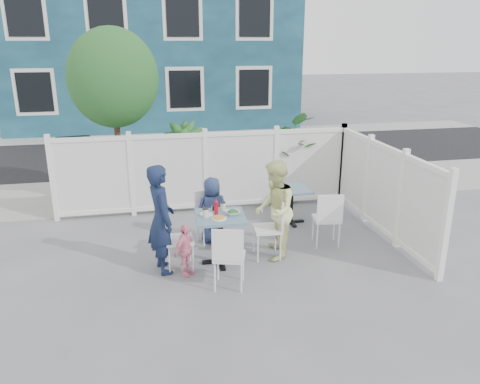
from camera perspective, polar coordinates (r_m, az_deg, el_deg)
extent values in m
plane|color=slate|center=(7.41, -2.36, -8.54)|extent=(80.00, 80.00, 0.00)
cube|color=gray|center=(10.91, -5.59, 0.29)|extent=(24.00, 2.60, 0.01)
cube|color=black|center=(14.47, -7.19, 4.65)|extent=(24.00, 5.00, 0.01)
cube|color=gray|center=(17.50, -8.03, 6.94)|extent=(24.00, 1.60, 0.01)
cube|color=#15374E|center=(20.56, -10.54, 16.85)|extent=(11.00, 6.00, 6.00)
cube|color=black|center=(17.76, -18.25, 11.60)|extent=(1.20, 0.04, 1.40)
cube|color=black|center=(17.77, -5.06, 12.41)|extent=(1.20, 0.04, 1.40)
cube|color=black|center=(17.70, -19.09, 19.64)|extent=(1.20, 0.04, 1.40)
cube|color=black|center=(17.70, -5.30, 20.49)|extent=(1.20, 0.04, 1.40)
cube|color=white|center=(9.36, -4.20, 2.52)|extent=(5.80, 0.04, 1.40)
cube|color=white|center=(9.19, -4.30, 6.97)|extent=(5.86, 0.08, 0.08)
cube|color=white|center=(9.59, -4.10, -1.86)|extent=(5.86, 0.08, 0.12)
cube|color=white|center=(8.58, 17.07, 0.31)|extent=(0.04, 3.60, 1.40)
cube|color=white|center=(8.39, 17.53, 5.13)|extent=(0.08, 3.66, 0.08)
cube|color=white|center=(8.83, 16.62, -4.39)|extent=(0.08, 3.66, 0.12)
cylinder|color=#382316|center=(10.09, -14.59, 5.35)|extent=(0.12, 0.12, 2.40)
ellipsoid|color=#1C5526|center=(9.89, -15.24, 13.28)|extent=(1.80, 1.62, 1.98)
cube|color=gold|center=(11.00, -19.32, 2.78)|extent=(0.73, 0.58, 1.23)
imported|color=#1C5526|center=(9.99, -7.04, 3.58)|extent=(1.23, 1.23, 1.69)
imported|color=#1C5526|center=(10.26, 4.99, 4.26)|extent=(1.58, 1.76, 1.77)
cube|color=#385772|center=(7.09, -2.42, -3.04)|extent=(0.78, 0.78, 0.04)
cylinder|color=black|center=(7.24, -2.38, -5.87)|extent=(0.09, 0.09, 0.72)
cube|color=black|center=(7.39, -2.34, -8.43)|extent=(0.59, 0.12, 0.04)
cube|color=black|center=(7.39, -2.34, -8.43)|extent=(0.12, 0.59, 0.04)
cube|color=#385772|center=(8.75, 6.33, 0.34)|extent=(0.66, 0.66, 0.04)
cylinder|color=black|center=(8.86, 6.26, -1.73)|extent=(0.07, 0.07, 0.63)
cube|color=black|center=(8.97, 6.19, -3.63)|extent=(0.51, 0.08, 0.04)
cube|color=black|center=(8.97, 6.19, -3.63)|extent=(0.08, 0.51, 0.04)
cube|color=white|center=(7.11, -7.40, -5.78)|extent=(0.42, 0.44, 0.04)
cube|color=white|center=(7.00, -9.07, -3.97)|extent=(0.04, 0.43, 0.46)
cylinder|color=white|center=(7.39, -6.11, -6.75)|extent=(0.02, 0.02, 0.46)
cylinder|color=white|center=(7.05, -5.76, -7.98)|extent=(0.02, 0.02, 0.46)
cylinder|color=white|center=(7.36, -8.82, -6.95)|extent=(0.02, 0.02, 0.46)
cylinder|color=white|center=(7.03, -8.61, -8.20)|extent=(0.02, 0.02, 0.46)
cube|color=white|center=(7.41, 3.33, -4.52)|extent=(0.45, 0.47, 0.04)
cube|color=white|center=(7.36, 4.90, -2.53)|extent=(0.06, 0.44, 0.47)
cylinder|color=white|center=(7.31, 2.19, -6.88)|extent=(0.03, 0.03, 0.47)
cylinder|color=white|center=(7.65, 1.70, -5.70)|extent=(0.03, 0.03, 0.47)
cylinder|color=white|center=(7.37, 4.95, -6.70)|extent=(0.03, 0.03, 0.47)
cylinder|color=white|center=(7.71, 4.34, -5.54)|extent=(0.03, 0.03, 0.47)
cube|color=white|center=(7.93, -3.69, -3.31)|extent=(0.48, 0.46, 0.04)
cube|color=white|center=(8.00, -4.18, -1.26)|extent=(0.40, 0.11, 0.43)
cylinder|color=white|center=(7.92, -2.07, -4.99)|extent=(0.02, 0.02, 0.43)
cylinder|color=white|center=(7.81, -4.45, -5.38)|extent=(0.02, 0.02, 0.43)
cylinder|color=white|center=(8.20, -2.91, -4.17)|extent=(0.02, 0.02, 0.43)
cylinder|color=white|center=(8.10, -5.22, -4.53)|extent=(0.02, 0.02, 0.43)
cube|color=white|center=(6.54, -1.32, -7.88)|extent=(0.52, 0.51, 0.04)
cube|color=white|center=(6.26, -1.52, -6.56)|extent=(0.42, 0.15, 0.46)
cylinder|color=white|center=(6.81, -2.70, -8.91)|extent=(0.02, 0.02, 0.46)
cylinder|color=white|center=(6.78, 0.40, -9.03)|extent=(0.02, 0.02, 0.46)
cylinder|color=white|center=(6.51, -3.09, -10.28)|extent=(0.02, 0.02, 0.46)
cylinder|color=white|center=(6.48, 0.17, -10.41)|extent=(0.02, 0.02, 0.46)
cube|color=white|center=(7.99, 10.52, -3.23)|extent=(0.49, 0.47, 0.04)
cube|color=white|center=(7.72, 10.94, -1.99)|extent=(0.43, 0.10, 0.46)
cylinder|color=white|center=(8.19, 8.90, -4.33)|extent=(0.02, 0.02, 0.46)
cylinder|color=white|center=(8.27, 11.40, -4.24)|extent=(0.02, 0.02, 0.46)
cylinder|color=white|center=(7.88, 9.40, -5.28)|extent=(0.02, 0.02, 0.46)
cylinder|color=white|center=(7.96, 11.99, -5.18)|extent=(0.02, 0.02, 0.46)
imported|color=#141F3D|center=(6.94, -9.59, -3.27)|extent=(0.52, 0.67, 1.64)
imported|color=#D2E247|center=(7.30, 4.24, -2.25)|extent=(0.77, 0.89, 1.58)
imported|color=navy|center=(7.95, -3.38, -2.21)|extent=(0.60, 0.44, 1.14)
imported|color=pink|center=(6.92, -6.67, -7.05)|extent=(0.46, 0.47, 0.79)
cylinder|color=white|center=(6.95, -2.57, -3.23)|extent=(0.23, 0.23, 0.01)
cylinder|color=white|center=(7.13, -4.09, -2.70)|extent=(0.20, 0.20, 0.01)
imported|color=white|center=(7.11, -0.88, -2.55)|extent=(0.22, 0.22, 0.05)
cylinder|color=beige|center=(7.01, -4.24, -2.58)|extent=(0.09, 0.09, 0.13)
cylinder|color=beige|center=(7.28, -2.08, -1.78)|extent=(0.08, 0.08, 0.12)
cylinder|color=#B70514|center=(7.11, -2.92, -1.97)|extent=(0.06, 0.06, 0.20)
cylinder|color=white|center=(7.29, -3.37, -1.99)|extent=(0.03, 0.03, 0.07)
cylinder|color=black|center=(7.28, -3.29, -2.02)|extent=(0.03, 0.03, 0.07)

